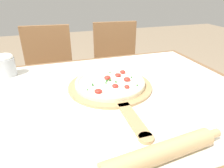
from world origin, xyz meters
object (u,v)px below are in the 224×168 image
object	(u,v)px
rolling_pin	(160,153)
pizza	(110,82)
chair_left	(50,74)
flour_cup	(7,65)
pizza_peel	(111,88)
chair_right	(117,66)

from	to	relation	value
rolling_pin	pizza	bearing A→B (deg)	89.45
pizza	chair_left	world-z (taller)	chair_left
chair_left	flour_cup	size ratio (longest dim) A/B	7.29
chair_left	pizza	bearing A→B (deg)	-65.42
pizza_peel	chair_right	bearing A→B (deg)	69.25
rolling_pin	chair_left	world-z (taller)	chair_left
pizza	rolling_pin	xyz separation A→B (m)	(-0.00, -0.46, 0.00)
flour_cup	pizza_peel	bearing A→B (deg)	-33.69
chair_left	chair_right	world-z (taller)	same
pizza	chair_left	size ratio (longest dim) A/B	0.37
pizza_peel	rolling_pin	bearing A→B (deg)	-90.51
chair_left	flour_cup	world-z (taller)	chair_left
pizza_peel	flour_cup	distance (m)	0.57
rolling_pin	flour_cup	distance (m)	0.89
pizza	rolling_pin	world-z (taller)	rolling_pin
chair_right	pizza_peel	bearing A→B (deg)	-105.46
rolling_pin	chair_left	distance (m)	1.30
chair_right	pizza	bearing A→B (deg)	-105.93
flour_cup	rolling_pin	bearing A→B (deg)	-58.20
rolling_pin	chair_right	xyz separation A→B (m)	(0.31, 1.25, -0.25)
rolling_pin	flour_cup	world-z (taller)	flour_cup
pizza_peel	chair_right	world-z (taller)	chair_right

